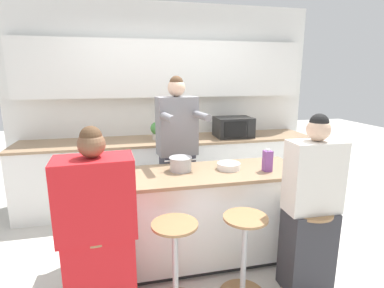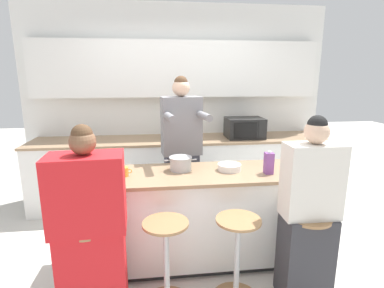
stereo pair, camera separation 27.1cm
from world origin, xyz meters
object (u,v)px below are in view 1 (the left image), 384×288
at_px(fruit_bowl, 229,166).
at_px(banana_bunch, 86,181).
at_px(bar_stool_rightmost, 307,249).
at_px(juice_carton, 267,161).
at_px(person_wrapped_blanket, 99,237).
at_px(bar_stool_center_right, 244,257).
at_px(bar_stool_center_left, 175,265).
at_px(person_seated_near, 310,214).
at_px(kitchen_island, 194,217).
at_px(cooking_pot, 181,164).
at_px(coffee_cup_near, 124,174).
at_px(bar_stool_leftmost, 100,275).
at_px(microwave, 233,127).
at_px(potted_plant, 157,130).
at_px(person_cooking, 177,160).

xyz_separation_m(fruit_bowl, banana_bunch, (-1.26, -0.11, -0.01)).
relative_size(bar_stool_rightmost, juice_carton, 3.38).
height_order(person_wrapped_blanket, juice_carton, person_wrapped_blanket).
height_order(bar_stool_center_right, banana_bunch, banana_bunch).
height_order(bar_stool_center_left, person_seated_near, person_seated_near).
relative_size(kitchen_island, bar_stool_rightmost, 2.91).
distance_m(cooking_pot, fruit_bowl, 0.45).
bearing_deg(bar_stool_center_right, cooking_pot, 119.91).
bearing_deg(fruit_bowl, bar_stool_rightmost, -52.66).
height_order(cooking_pot, coffee_cup_near, cooking_pot).
relative_size(person_seated_near, cooking_pot, 4.94).
distance_m(bar_stool_leftmost, person_wrapped_blanket, 0.32).
height_order(coffee_cup_near, juice_carton, juice_carton).
bearing_deg(bar_stool_center_right, microwave, 72.37).
relative_size(bar_stool_center_right, person_wrapped_blanket, 0.49).
bearing_deg(banana_bunch, bar_stool_center_right, -22.22).
xyz_separation_m(bar_stool_center_right, juice_carton, (0.40, 0.46, 0.62)).
xyz_separation_m(person_wrapped_blanket, coffee_cup_near, (0.19, 0.57, 0.25)).
height_order(bar_stool_center_left, person_wrapped_blanket, person_wrapped_blanket).
bearing_deg(bar_stool_leftmost, banana_bunch, 102.45).
xyz_separation_m(person_seated_near, coffee_cup_near, (-1.43, 0.57, 0.26)).
bearing_deg(person_wrapped_blanket, person_seated_near, -3.47).
bearing_deg(coffee_cup_near, potted_plant, 72.61).
xyz_separation_m(cooking_pot, coffee_cup_near, (-0.51, -0.10, -0.02)).
distance_m(kitchen_island, person_seated_near, 1.03).
bearing_deg(bar_stool_rightmost, juice_carton, 106.74).
xyz_separation_m(bar_stool_rightmost, person_seated_near, (0.00, 0.00, 0.31)).
distance_m(bar_stool_center_left, person_seated_near, 1.13).
bearing_deg(fruit_bowl, cooking_pot, 172.80).
xyz_separation_m(person_wrapped_blanket, banana_bunch, (-0.12, 0.50, 0.23)).
distance_m(kitchen_island, potted_plant, 1.51).
bearing_deg(person_cooking, potted_plant, 90.80).
relative_size(bar_stool_leftmost, bar_stool_center_right, 1.00).
xyz_separation_m(bar_stool_center_left, juice_carton, (0.94, 0.45, 0.62)).
height_order(person_seated_near, fruit_bowl, person_seated_near).
distance_m(cooking_pot, juice_carton, 0.79).
bearing_deg(potted_plant, banana_bunch, -116.98).
bearing_deg(bar_stool_leftmost, person_seated_near, -1.19).
bearing_deg(banana_bunch, bar_stool_center_left, -36.05).
bearing_deg(bar_stool_rightmost, person_wrapped_blanket, 179.89).
xyz_separation_m(bar_stool_leftmost, banana_bunch, (-0.10, 0.47, 0.55)).
height_order(person_cooking, microwave, person_cooking).
distance_m(kitchen_island, person_cooking, 0.67).
bearing_deg(person_wrapped_blanket, banana_bunch, 99.81).
bearing_deg(person_seated_near, juice_carton, 108.33).
xyz_separation_m(coffee_cup_near, juice_carton, (1.28, -0.08, 0.06)).
bearing_deg(bar_stool_center_left, bar_stool_center_right, -1.60).
bearing_deg(bar_stool_rightmost, cooking_pot, 143.74).
xyz_separation_m(bar_stool_rightmost, person_wrapped_blanket, (-1.61, 0.00, 0.32)).
relative_size(bar_stool_leftmost, bar_stool_center_left, 1.00).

